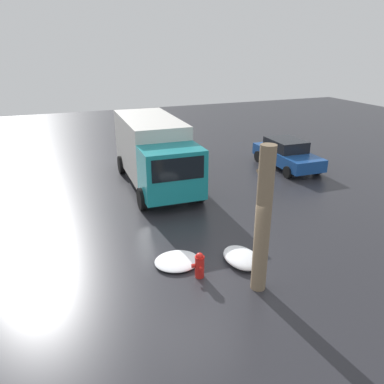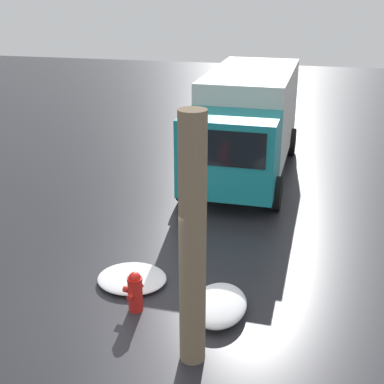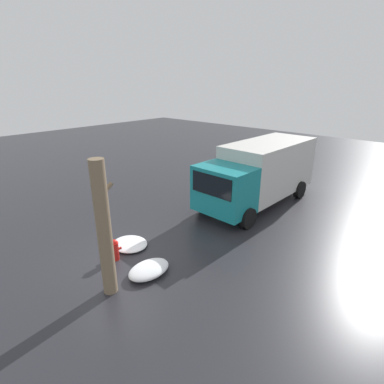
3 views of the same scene
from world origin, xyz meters
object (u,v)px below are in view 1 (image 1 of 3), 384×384
Objects in this scene: fire_hydrant at (199,265)px; tree_trunk at (263,221)px; pedestrian at (191,181)px; parked_car at (287,154)px; delivery_truck at (154,150)px.

tree_trunk is at bearing 152.46° from fire_hydrant.
parked_car is (2.38, -6.41, -0.10)m from pedestrian.
tree_trunk is (-1.06, -1.30, 1.62)m from fire_hydrant.
delivery_truck is 1.63× the size of parked_car.
parked_car is at bearing -38.26° from tree_trunk.
fire_hydrant is at bearing -31.37° from pedestrian.
tree_trunk is 11.31m from parked_car.
delivery_truck is 2.77m from pedestrian.
pedestrian is 6.84m from parked_car.
parked_car is (8.82, -6.96, -1.26)m from tree_trunk.
tree_trunk is at bearing -17.32° from pedestrian.
tree_trunk reaches higher than delivery_truck.
parked_car is at bearing 97.88° from pedestrian.
tree_trunk is 8.97m from delivery_truck.
parked_car reaches higher than fire_hydrant.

